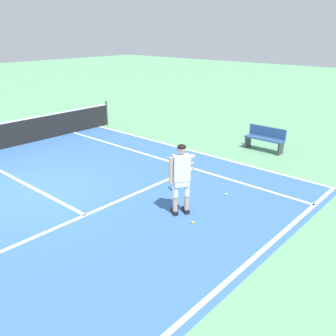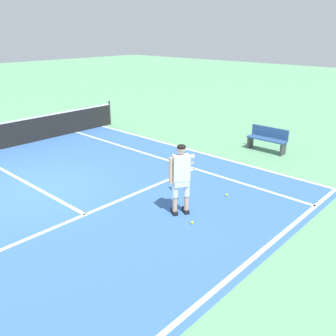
% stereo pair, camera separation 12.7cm
% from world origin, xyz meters
% --- Properties ---
extents(ground_plane, '(80.00, 80.00, 0.00)m').
position_xyz_m(ground_plane, '(0.00, 0.00, 0.00)').
color(ground_plane, '#609E70').
extents(court_inner_surface, '(10.98, 10.61, 0.00)m').
position_xyz_m(court_inner_surface, '(0.00, -0.84, 0.00)').
color(court_inner_surface, '#3866A8').
rests_on(court_inner_surface, ground).
extents(line_baseline, '(10.98, 0.10, 0.01)m').
position_xyz_m(line_baseline, '(0.00, -5.95, 0.00)').
color(line_baseline, white).
rests_on(line_baseline, ground).
extents(line_service, '(8.23, 0.10, 0.01)m').
position_xyz_m(line_service, '(0.00, -2.13, 0.00)').
color(line_service, white).
rests_on(line_service, ground).
extents(line_centre_service, '(0.10, 6.40, 0.01)m').
position_xyz_m(line_centre_service, '(0.00, 1.07, 0.00)').
color(line_centre_service, white).
rests_on(line_centre_service, ground).
extents(line_singles_right, '(0.10, 10.21, 0.01)m').
position_xyz_m(line_singles_right, '(4.12, -0.84, 0.00)').
color(line_singles_right, white).
rests_on(line_singles_right, ground).
extents(line_doubles_right, '(0.10, 10.21, 0.01)m').
position_xyz_m(line_doubles_right, '(5.49, -0.84, 0.00)').
color(line_doubles_right, white).
rests_on(line_doubles_right, ground).
extents(tennis_player, '(1.07, 0.87, 1.71)m').
position_xyz_m(tennis_player, '(1.58, -3.72, 0.99)').
color(tennis_player, black).
rests_on(tennis_player, ground).
extents(tennis_ball_near_feet, '(0.07, 0.07, 0.07)m').
position_xyz_m(tennis_ball_near_feet, '(1.36, -4.26, 0.03)').
color(tennis_ball_near_feet, '#CCE02D').
rests_on(tennis_ball_near_feet, ground).
extents(tennis_ball_by_baseline, '(0.07, 0.07, 0.07)m').
position_xyz_m(tennis_ball_by_baseline, '(3.12, -4.00, 0.03)').
color(tennis_ball_by_baseline, '#CCE02D').
rests_on(tennis_ball_by_baseline, ground).
extents(courtside_bench, '(0.40, 1.40, 0.85)m').
position_xyz_m(courtside_bench, '(7.26, -2.90, 0.45)').
color(courtside_bench, '#2D5184').
rests_on(courtside_bench, ground).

